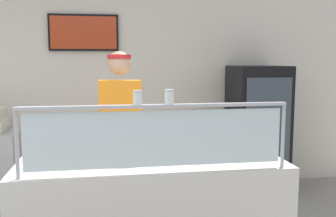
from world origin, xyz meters
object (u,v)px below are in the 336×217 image
object	(u,v)px
worker_figure	(121,134)
drink_fridge	(257,130)
parmesan_shaker	(138,98)
pizza_tray	(125,157)
pizza_server	(129,155)
pepper_flake_shaker	(169,98)

from	to	relation	value
worker_figure	drink_fridge	size ratio (longest dim) A/B	1.09
parmesan_shaker	drink_fridge	distance (m)	2.75
drink_fridge	pizza_tray	bearing A→B (deg)	-135.19
pizza_tray	pizza_server	size ratio (longest dim) A/B	1.66
pizza_tray	pepper_flake_shaker	bearing A→B (deg)	-52.45
parmesan_shaker	drink_fridge	bearing A→B (deg)	51.32
parmesan_shaker	worker_figure	xyz separation A→B (m)	(-0.07, 1.06, -0.43)
pizza_tray	pepper_flake_shaker	distance (m)	0.65
drink_fridge	pizza_server	bearing A→B (deg)	-134.43
parmesan_shaker	drink_fridge	xyz separation A→B (m)	(1.67, 2.09, -0.63)
pizza_server	drink_fridge	xyz separation A→B (m)	(1.72, 1.75, -0.18)
pizza_tray	drink_fridge	bearing A→B (deg)	44.81
pizza_server	pepper_flake_shaker	distance (m)	0.62
parmesan_shaker	pepper_flake_shaker	world-z (taller)	pepper_flake_shaker
drink_fridge	pepper_flake_shaker	bearing A→B (deg)	-125.11
pizza_tray	worker_figure	bearing A→B (deg)	90.24
pepper_flake_shaker	pizza_server	bearing A→B (deg)	126.41
pepper_flake_shaker	worker_figure	world-z (taller)	worker_figure
pizza_server	pepper_flake_shaker	size ratio (longest dim) A/B	2.92
pizza_tray	worker_figure	size ratio (longest dim) A/B	0.26
pizza_tray	parmesan_shaker	distance (m)	0.60
pizza_tray	parmesan_shaker	world-z (taller)	parmesan_shaker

